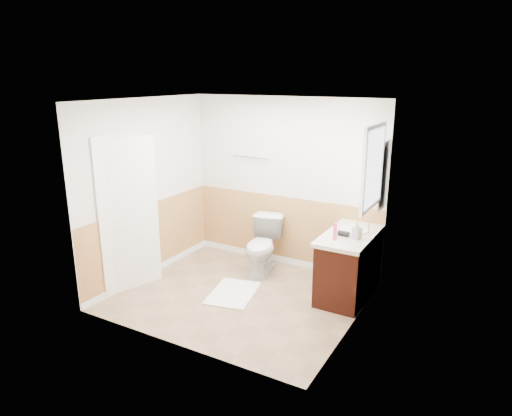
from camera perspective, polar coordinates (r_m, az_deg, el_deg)
The scene contains 32 objects.
floor at distance 6.12m, azimuth -2.00°, elevation -10.85°, with size 3.00×3.00×0.00m, color #8C7051.
ceiling at distance 5.46m, azimuth -2.26°, elevation 13.23°, with size 3.00×3.00×0.00m, color white.
wall_back at distance 6.77m, azimuth 3.63°, elevation 3.09°, with size 3.00×3.00×0.00m, color silver.
wall_front at distance 4.65m, azimuth -10.51°, elevation -3.28°, with size 3.00×3.00×0.00m, color silver.
wall_left at distance 6.55m, azimuth -13.41°, elevation 2.22°, with size 3.00×3.00×0.00m, color silver.
wall_right at distance 5.07m, azimuth 12.50°, elevation -1.76°, with size 3.00×3.00×0.00m, color silver.
wainscot_back at distance 6.97m, azimuth 3.48°, elevation -2.95°, with size 3.00×3.00×0.00m, color tan.
wainscot_front at distance 4.96m, azimuth -9.97°, elevation -11.44°, with size 3.00×3.00×0.00m, color tan.
wainscot_left at distance 6.75m, azimuth -12.92°, elevation -3.97°, with size 2.60×2.60×0.00m, color tan.
wainscot_right at distance 5.35m, azimuth 11.88°, elevation -9.41°, with size 2.60×2.60×0.00m, color tan.
toilet at distance 6.66m, azimuth 0.82°, elevation -4.73°, with size 0.45×0.79×0.81m, color silver.
bath_mat at distance 6.17m, azimuth -2.88°, elevation -10.51°, with size 0.55×0.80×0.02m, color white.
vanity_cabinet at distance 6.09m, azimuth 11.44°, elevation -7.16°, with size 0.55×1.10×0.80m, color black.
vanity_knob_left at distance 6.03m, azimuth 8.50°, elevation -5.69°, with size 0.03×0.03×0.03m, color silver.
vanity_knob_right at distance 6.21m, azimuth 9.17°, elevation -5.08°, with size 0.03×0.03×0.03m, color white.
countertop at distance 5.94m, azimuth 11.57°, elevation -3.38°, with size 0.60×1.15×0.05m, color beige.
sink_basin at distance 6.06m, azimuth 12.13°, elevation -2.66°, with size 0.36×0.36×0.02m, color white.
faucet at distance 6.00m, azimuth 13.80°, elevation -2.37°, with size 0.02×0.02×0.14m, color silver.
lotion_bottle at distance 5.64m, azimuth 9.79°, elevation -2.88°, with size 0.05×0.05×0.22m, color #DD3976.
soap_dispenser at distance 5.73m, azimuth 12.44°, elevation -2.76°, with size 0.10×0.10×0.21m, color gray.
hair_dryer_body at distance 5.82m, azimuth 10.84°, elevation -3.13°, with size 0.07×0.07×0.14m, color black.
hair_dryer_handle at distance 5.85m, azimuth 10.59°, elevation -3.32°, with size 0.03×0.03×0.07m, color black.
mirror_panel at distance 6.03m, azimuth 15.57°, elevation 3.83°, with size 0.02×0.35×0.90m, color silver.
window_frame at distance 5.51m, azimuth 14.34°, elevation 4.91°, with size 0.04×0.80×1.00m, color white.
window_glass at distance 5.51m, azimuth 14.50°, elevation 4.89°, with size 0.01×0.70×0.90m, color white.
door at distance 6.23m, azimuth -15.37°, elevation -0.83°, with size 0.05×0.80×2.04m, color white.
door_frame at distance 6.28m, azimuth -15.87°, elevation -0.64°, with size 0.02×0.92×2.10m, color white.
door_knob at distance 6.43m, azimuth -12.90°, elevation -0.76°, with size 0.06×0.06×0.06m, color silver.
towel_bar at distance 6.91m, azimuth -0.64°, elevation 6.35°, with size 0.02×0.02×0.62m, color silver.
tp_holder_bar at distance 6.89m, azimuth 2.54°, elevation -1.39°, with size 0.02×0.02×0.14m, color silver.
tp_roll at distance 6.89m, azimuth 2.54°, elevation -1.39°, with size 0.11×0.11×0.10m, color white.
tp_sheet at distance 6.93m, azimuth 2.53°, elevation -2.26°, with size 0.10×0.01×0.16m, color white.
Camera 1 is at (2.85, -4.64, 2.78)m, focal length 32.19 mm.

